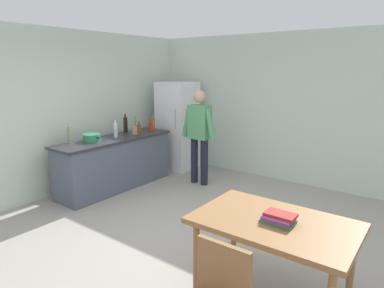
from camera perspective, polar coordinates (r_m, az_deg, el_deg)
ground_plane at (r=4.36m, az=-2.90°, el=-15.61°), size 14.00×14.00×0.00m
wall_back at (r=6.48m, az=14.22°, el=5.96°), size 6.40×0.12×2.70m
wall_left at (r=6.00m, az=-21.34°, el=4.97°), size 0.12×5.60×2.70m
kitchen_counter at (r=6.05m, az=-12.79°, el=-3.11°), size 0.64×2.20×0.90m
refrigerator at (r=7.00m, az=-2.46°, el=3.09°), size 0.70×0.67×1.80m
person at (r=5.98m, az=1.25°, el=2.22°), size 0.70×0.22×1.70m
dining_table at (r=3.17m, az=13.69°, el=-13.74°), size 1.40×0.90×0.75m
cooking_pot at (r=5.73m, az=-16.64°, el=1.03°), size 0.40×0.28×0.12m
utensil_jar at (r=6.17m, az=-9.65°, el=2.36°), size 0.11×0.11×0.32m
bottle_water_clear at (r=5.94m, az=-12.84°, el=2.29°), size 0.07×0.07×0.30m
bottle_vinegar_tall at (r=5.69m, az=-20.12°, el=1.49°), size 0.06×0.06×0.32m
bottle_wine_dark at (r=6.40m, az=-11.21°, el=3.27°), size 0.08×0.08×0.34m
bottle_beer_brown at (r=5.97m, az=-8.94°, el=2.31°), size 0.06×0.06×0.26m
bottle_oil_amber at (r=6.57m, az=-6.60°, el=3.40°), size 0.06×0.06×0.28m
bottle_sauce_red at (r=6.36m, az=-7.07°, el=2.91°), size 0.06×0.06×0.24m
book_stack at (r=3.09m, az=14.50°, el=-12.11°), size 0.28×0.20×0.09m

